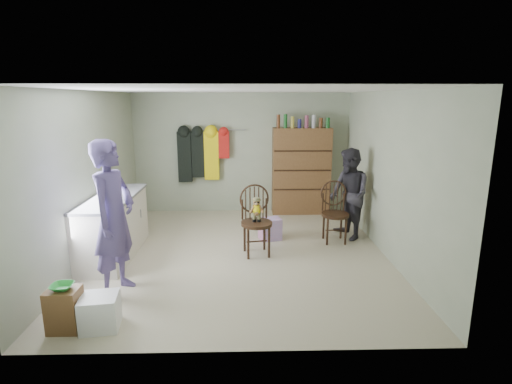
{
  "coord_description": "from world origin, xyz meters",
  "views": [
    {
      "loc": [
        0.09,
        -5.9,
        2.38
      ],
      "look_at": [
        0.25,
        0.2,
        0.95
      ],
      "focal_mm": 28.0,
      "sensor_mm": 36.0,
      "label": 1
    }
  ],
  "objects_px": {
    "counter": "(113,226)",
    "chair_far": "(334,209)",
    "chair_front": "(256,216)",
    "dresser": "(301,171)"
  },
  "relations": [
    {
      "from": "chair_front",
      "to": "counter",
      "type": "bearing_deg",
      "value": 170.83
    },
    {
      "from": "chair_front",
      "to": "chair_far",
      "type": "bearing_deg",
      "value": 12.17
    },
    {
      "from": "counter",
      "to": "chair_far",
      "type": "xyz_separation_m",
      "value": [
        3.54,
        0.56,
        0.08
      ]
    },
    {
      "from": "counter",
      "to": "chair_far",
      "type": "distance_m",
      "value": 3.58
    },
    {
      "from": "counter",
      "to": "chair_front",
      "type": "relative_size",
      "value": 1.71
    },
    {
      "from": "counter",
      "to": "chair_far",
      "type": "relative_size",
      "value": 1.8
    },
    {
      "from": "counter",
      "to": "chair_front",
      "type": "height_order",
      "value": "chair_front"
    },
    {
      "from": "chair_far",
      "to": "dresser",
      "type": "relative_size",
      "value": 0.5
    },
    {
      "from": "chair_front",
      "to": "dresser",
      "type": "relative_size",
      "value": 0.52
    },
    {
      "from": "chair_front",
      "to": "chair_far",
      "type": "distance_m",
      "value": 1.45
    }
  ]
}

